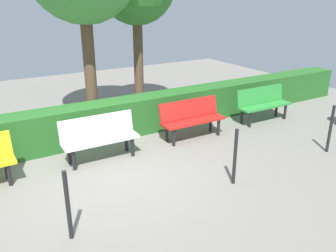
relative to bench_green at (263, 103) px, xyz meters
name	(u,v)px	position (x,y,z in m)	size (l,w,h in m)	color
ground_plane	(116,171)	(4.35, 0.66, -0.48)	(17.90, 17.90, 0.00)	gray
bench_green	(263,103)	(0.00, 0.00, 0.00)	(1.52, 0.48, 0.86)	#2D8C38
bench_red	(192,117)	(2.21, 0.01, 0.00)	(1.51, 0.48, 0.86)	red
bench_white	(99,136)	(4.38, 0.00, 0.00)	(1.49, 0.47, 0.86)	white
hedge_row	(127,117)	(3.37, -0.93, -0.06)	(13.90, 0.62, 0.84)	#266023
railing_post_near	(330,129)	(0.24, 2.11, 0.02)	(0.06, 0.06, 1.00)	black
railing_post_mid	(235,157)	(2.78, 2.11, 0.02)	(0.06, 0.06, 1.00)	black
railing_post_far	(68,206)	(5.60, 2.11, 0.02)	(0.06, 0.06, 1.00)	black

